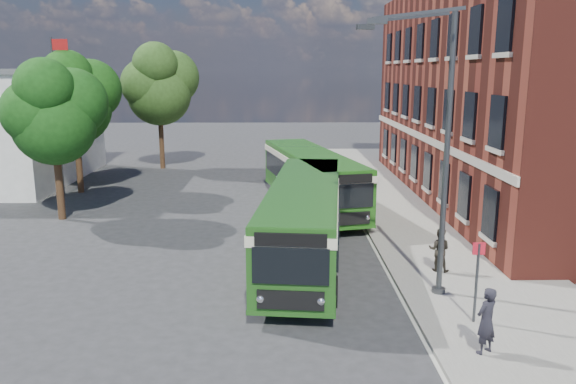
{
  "coord_description": "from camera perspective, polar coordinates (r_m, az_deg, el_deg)",
  "views": [
    {
      "loc": [
        0.01,
        -19.08,
        7.24
      ],
      "look_at": [
        0.39,
        4.02,
        2.2
      ],
      "focal_mm": 35.0,
      "sensor_mm": 36.0,
      "label": 1
    }
  ],
  "objects": [
    {
      "name": "bus_rear",
      "position": [
        29.64,
        2.38,
        1.78
      ],
      "size": [
        5.14,
        12.04,
        3.02
      ],
      "color": "#1E5814",
      "rests_on": "ground"
    },
    {
      "name": "flagpole",
      "position": [
        34.49,
        -22.34,
        7.57
      ],
      "size": [
        0.95,
        0.1,
        9.0
      ],
      "color": "#383B3E",
      "rests_on": "ground"
    },
    {
      "name": "street_lamp",
      "position": [
        17.92,
        14.73,
        4.05
      ],
      "size": [
        2.96,
        2.38,
        9.0
      ],
      "color": "#383B3E",
      "rests_on": "ground"
    },
    {
      "name": "bus_front",
      "position": [
        21.5,
        1.71,
        -2.26
      ],
      "size": [
        3.9,
        12.65,
        3.02
      ],
      "color": "#205218",
      "rests_on": "ground"
    },
    {
      "name": "pavement",
      "position": [
        28.87,
        13.1,
        -2.39
      ],
      "size": [
        6.0,
        48.0,
        0.15
      ],
      "primitive_type": "cube",
      "color": "gray",
      "rests_on": "ground"
    },
    {
      "name": "kerb_line",
      "position": [
        28.31,
        7.09,
        -2.6
      ],
      "size": [
        0.12,
        48.0,
        0.01
      ],
      "primitive_type": "cube",
      "color": "beige",
      "rests_on": "ground"
    },
    {
      "name": "bus_stop_sign",
      "position": [
        16.9,
        18.63,
        -8.19
      ],
      "size": [
        0.35,
        0.08,
        2.52
      ],
      "color": "#383B3E",
      "rests_on": "ground"
    },
    {
      "name": "pedestrian_b",
      "position": [
        20.9,
        15.11,
        -5.69
      ],
      "size": [
        0.94,
        0.85,
        1.58
      ],
      "primitive_type": "imported",
      "rotation": [
        0.0,
        0.0,
        2.74
      ],
      "color": "black",
      "rests_on": "pavement"
    },
    {
      "name": "brick_office",
      "position": [
        34.08,
        23.72,
        10.83
      ],
      "size": [
        12.1,
        26.0,
        14.2
      ],
      "color": "maroon",
      "rests_on": "ground"
    },
    {
      "name": "tree_right",
      "position": [
        42.56,
        -12.91,
        10.66
      ],
      "size": [
        5.45,
        5.18,
        9.2
      ],
      "color": "#341F13",
      "rests_on": "ground"
    },
    {
      "name": "tree_mid",
      "position": [
        35.37,
        -20.87,
        8.98
      ],
      "size": [
        4.96,
        4.72,
        8.37
      ],
      "color": "#341F13",
      "rests_on": "ground"
    },
    {
      "name": "ground",
      "position": [
        20.41,
        -0.93,
        -8.47
      ],
      "size": [
        120.0,
        120.0,
        0.0
      ],
      "primitive_type": "plane",
      "color": "#2C2D2F",
      "rests_on": "ground"
    },
    {
      "name": "tree_left",
      "position": [
        29.15,
        -22.7,
        7.55
      ],
      "size": [
        4.63,
        4.4,
        7.81
      ],
      "color": "#341F13",
      "rests_on": "ground"
    },
    {
      "name": "pedestrian_a",
      "position": [
        15.4,
        19.49,
        -12.22
      ],
      "size": [
        0.77,
        0.71,
        1.76
      ],
      "primitive_type": "imported",
      "rotation": [
        0.0,
        0.0,
        3.72
      ],
      "color": "black",
      "rests_on": "pavement"
    },
    {
      "name": "white_building",
      "position": [
        41.38,
        -26.91,
        6.02
      ],
      "size": [
        9.4,
        13.4,
        7.3
      ],
      "color": "silver",
      "rests_on": "ground"
    }
  ]
}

